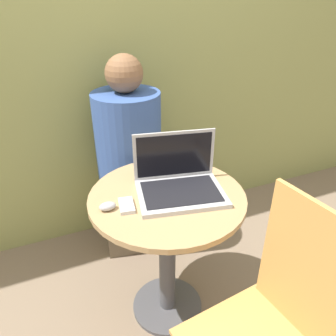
{
  "coord_description": "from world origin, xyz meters",
  "views": [
    {
      "loc": [
        -0.46,
        -1.08,
        1.49
      ],
      "look_at": [
        0.03,
        0.05,
        0.81
      ],
      "focal_mm": 35.0,
      "sensor_mm": 36.0,
      "label": 1
    }
  ],
  "objects_px": {
    "laptop": "(179,181)",
    "person_seated": "(129,171)",
    "chair_empty": "(271,335)",
    "cell_phone": "(127,206)"
  },
  "relations": [
    {
      "from": "laptop",
      "to": "person_seated",
      "type": "height_order",
      "value": "person_seated"
    },
    {
      "from": "laptop",
      "to": "chair_empty",
      "type": "bearing_deg",
      "value": -84.1
    },
    {
      "from": "cell_phone",
      "to": "laptop",
      "type": "bearing_deg",
      "value": 6.93
    },
    {
      "from": "laptop",
      "to": "person_seated",
      "type": "relative_size",
      "value": 0.34
    },
    {
      "from": "laptop",
      "to": "chair_empty",
      "type": "distance_m",
      "value": 0.66
    },
    {
      "from": "chair_empty",
      "to": "laptop",
      "type": "bearing_deg",
      "value": 95.9
    },
    {
      "from": "chair_empty",
      "to": "person_seated",
      "type": "relative_size",
      "value": 0.79
    },
    {
      "from": "cell_phone",
      "to": "person_seated",
      "type": "xyz_separation_m",
      "value": [
        0.2,
        0.65,
        -0.22
      ]
    },
    {
      "from": "chair_empty",
      "to": "person_seated",
      "type": "distance_m",
      "value": 1.22
    },
    {
      "from": "laptop",
      "to": "person_seated",
      "type": "xyz_separation_m",
      "value": [
        -0.05,
        0.62,
        -0.26
      ]
    }
  ]
}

